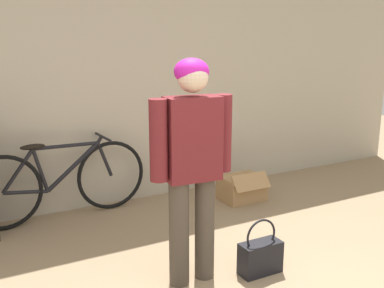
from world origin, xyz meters
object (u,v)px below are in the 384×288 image
person (192,156)px  handbag (260,256)px  bicycle (60,181)px  cardboard_box (242,188)px

person → handbag: size_ratio=3.72×
person → handbag: person is taller
person → bicycle: (-0.56, 1.56, -0.54)m
bicycle → handbag: bearing=-62.0°
bicycle → handbag: size_ratio=4.07×
bicycle → cardboard_box: bicycle is taller
handbag → cardboard_box: size_ratio=0.96×
cardboard_box → handbag: bearing=-119.4°
person → cardboard_box: 1.87m
handbag → cardboard_box: bearing=60.6°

